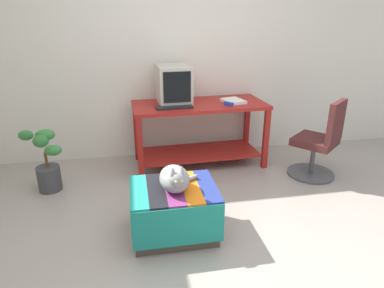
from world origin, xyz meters
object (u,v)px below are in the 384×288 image
(tv_monitor, at_px, (174,85))
(book, at_px, (233,101))
(desk, at_px, (199,123))
(keyboard, at_px, (174,107))
(office_chair, at_px, (320,144))
(stapler, at_px, (229,104))
(cat, at_px, (175,179))
(ottoman_with_blanket, at_px, (174,211))
(potted_plant, at_px, (47,165))

(tv_monitor, height_order, book, tv_monitor)
(desk, distance_m, keyboard, 0.44)
(book, bearing_deg, keyboard, 176.76)
(tv_monitor, bearing_deg, office_chair, -26.49)
(keyboard, relative_size, office_chair, 0.45)
(tv_monitor, height_order, stapler, tv_monitor)
(desk, bearing_deg, office_chair, -28.20)
(book, height_order, stapler, stapler)
(tv_monitor, distance_m, cat, 1.56)
(cat, bearing_deg, keyboard, 78.82)
(ottoman_with_blanket, relative_size, cat, 1.91)
(book, height_order, ottoman_with_blanket, book)
(cat, bearing_deg, desk, 67.42)
(cat, bearing_deg, tv_monitor, 78.94)
(keyboard, relative_size, cat, 1.11)
(desk, xyz_separation_m, keyboard, (-0.32, -0.17, 0.25))
(book, relative_size, ottoman_with_blanket, 0.39)
(desk, bearing_deg, cat, -111.35)
(ottoman_with_blanket, distance_m, cat, 0.32)
(book, distance_m, cat, 1.64)
(keyboard, distance_m, ottoman_with_blanket, 1.33)
(book, xyz_separation_m, cat, (-0.87, -1.36, -0.25))
(potted_plant, bearing_deg, tv_monitor, 18.96)
(cat, bearing_deg, office_chair, 21.47)
(tv_monitor, relative_size, office_chair, 0.53)
(tv_monitor, height_order, potted_plant, tv_monitor)
(book, bearing_deg, cat, -136.40)
(cat, relative_size, potted_plant, 0.53)
(tv_monitor, xyz_separation_m, office_chair, (1.52, -0.67, -0.58))
(tv_monitor, bearing_deg, book, -12.15)
(desk, height_order, book, book)
(desk, bearing_deg, stapler, -30.97)
(tv_monitor, relative_size, keyboard, 1.19)
(tv_monitor, bearing_deg, keyboard, -99.22)
(tv_monitor, bearing_deg, potted_plant, -163.59)
(book, xyz_separation_m, stapler, (-0.09, -0.13, 0.00))
(cat, bearing_deg, potted_plant, 135.80)
(ottoman_with_blanket, relative_size, stapler, 6.27)
(office_chair, bearing_deg, tv_monitor, -63.50)
(potted_plant, height_order, office_chair, office_chair)
(desk, xyz_separation_m, office_chair, (1.23, -0.59, -0.14))
(potted_plant, bearing_deg, ottoman_with_blanket, -39.49)
(keyboard, bearing_deg, cat, -101.97)
(keyboard, bearing_deg, book, 6.01)
(cat, xyz_separation_m, office_chair, (1.71, 0.81, -0.14))
(keyboard, distance_m, book, 0.72)
(keyboard, height_order, book, book)
(office_chair, distance_m, stapler, 1.10)
(ottoman_with_blanket, bearing_deg, book, 56.35)
(book, height_order, potted_plant, book)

